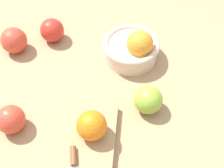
% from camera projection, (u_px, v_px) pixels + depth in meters
% --- Properties ---
extents(ground_plane, '(2.40, 2.40, 0.00)m').
position_uv_depth(ground_plane, '(80.00, 104.00, 0.81)').
color(ground_plane, tan).
extents(bowl, '(0.16, 0.16, 0.11)m').
position_uv_depth(bowl, '(133.00, 48.00, 0.89)').
color(bowl, beige).
rests_on(bowl, ground_plane).
extents(cutting_board, '(0.25, 0.15, 0.02)m').
position_uv_depth(cutting_board, '(83.00, 149.00, 0.72)').
color(cutting_board, tan).
rests_on(cutting_board, ground_plane).
extents(orange_on_board, '(0.07, 0.07, 0.07)m').
position_uv_depth(orange_on_board, '(92.00, 126.00, 0.71)').
color(orange_on_board, orange).
rests_on(orange_on_board, cutting_board).
extents(apple_back_center, '(0.07, 0.07, 0.07)m').
position_uv_depth(apple_back_center, '(148.00, 100.00, 0.78)').
color(apple_back_center, '#8EB738').
rests_on(apple_back_center, ground_plane).
extents(apple_front_left, '(0.08, 0.08, 0.08)m').
position_uv_depth(apple_front_left, '(14.00, 40.00, 0.91)').
color(apple_front_left, '#D6422D').
rests_on(apple_front_left, ground_plane).
extents(apple_front_left_2, '(0.07, 0.07, 0.07)m').
position_uv_depth(apple_front_left_2, '(52.00, 30.00, 0.94)').
color(apple_front_left_2, red).
rests_on(apple_front_left_2, ground_plane).
extents(apple_front_right_2, '(0.07, 0.07, 0.07)m').
position_uv_depth(apple_front_right_2, '(11.00, 119.00, 0.74)').
color(apple_front_right_2, '#D6422D').
rests_on(apple_front_right_2, ground_plane).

